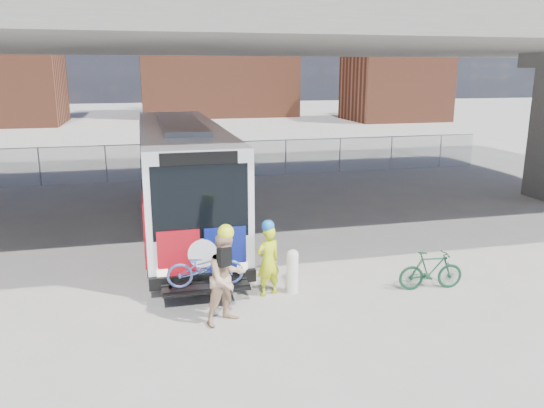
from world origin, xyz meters
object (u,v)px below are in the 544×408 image
object	(u,v)px
bus	(181,167)
bollard	(292,269)
cyclist_tan	(227,277)
bike_parked	(431,270)
cyclist_hivis	(268,259)

from	to	relation	value
bus	bollard	world-z (taller)	bus
cyclist_tan	bike_parked	size ratio (longest dim) A/B	1.34
bollard	cyclist_tan	bearing A→B (deg)	-146.47
cyclist_tan	bollard	bearing A→B (deg)	5.59
bike_parked	bollard	bearing A→B (deg)	85.69
cyclist_tan	bus	bearing A→B (deg)	64.72
bus	cyclist_hivis	bearing A→B (deg)	-76.34
cyclist_hivis	bike_parked	xyz separation A→B (m)	(4.00, -0.63, -0.42)
cyclist_hivis	cyclist_tan	size ratio (longest dim) A/B	0.86
cyclist_hivis	bollard	bearing A→B (deg)	160.70
bus	cyclist_hivis	xyz separation A→B (m)	(1.54, -6.32, -1.20)
cyclist_hivis	cyclist_tan	distance (m)	1.69
bollard	bike_parked	distance (m)	3.45
bus	bike_parked	size ratio (longest dim) A/B	7.88
cyclist_hivis	bike_parked	size ratio (longest dim) A/B	1.16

